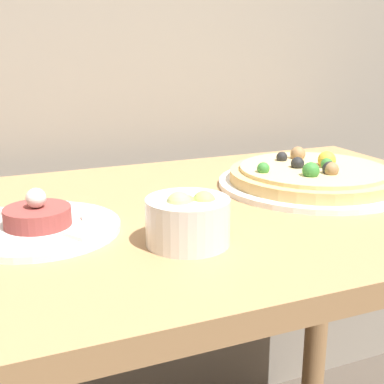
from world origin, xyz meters
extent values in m
cube|color=#AD7F51|center=(0.00, 0.34, 0.74)|extent=(1.14, 0.67, 0.03)
cylinder|color=#AD7F51|center=(0.51, 0.61, 0.36)|extent=(0.06, 0.06, 0.72)
cylinder|color=white|center=(0.29, 0.37, 0.76)|extent=(0.35, 0.35, 0.01)
cylinder|color=#DBB26B|center=(0.29, 0.37, 0.78)|extent=(0.31, 0.31, 0.02)
cylinder|color=#E0C684|center=(0.29, 0.37, 0.79)|extent=(0.27, 0.27, 0.01)
sphere|color=#387F33|center=(0.31, 0.36, 0.80)|extent=(0.02, 0.02, 0.02)
sphere|color=gold|center=(0.32, 0.37, 0.80)|extent=(0.03, 0.03, 0.03)
sphere|color=#997047|center=(0.30, 0.44, 0.80)|extent=(0.03, 0.03, 0.03)
sphere|color=black|center=(0.26, 0.38, 0.80)|extent=(0.02, 0.02, 0.02)
sphere|color=#997047|center=(0.29, 0.32, 0.80)|extent=(0.03, 0.03, 0.03)
sphere|color=#387F33|center=(0.25, 0.32, 0.80)|extent=(0.03, 0.03, 0.03)
sphere|color=black|center=(0.27, 0.44, 0.80)|extent=(0.02, 0.02, 0.02)
sphere|color=#387F33|center=(0.18, 0.37, 0.80)|extent=(0.02, 0.02, 0.02)
sphere|color=black|center=(0.29, 0.32, 0.80)|extent=(0.03, 0.03, 0.03)
cylinder|color=white|center=(-0.21, 0.32, 0.76)|extent=(0.23, 0.23, 0.01)
cylinder|color=#933D38|center=(-0.21, 0.32, 0.78)|extent=(0.09, 0.09, 0.03)
sphere|color=silver|center=(-0.21, 0.32, 0.81)|extent=(0.03, 0.03, 0.03)
cube|color=white|center=(-0.13, 0.32, 0.77)|extent=(0.04, 0.02, 0.01)
cube|color=white|center=(-0.17, 0.39, 0.77)|extent=(0.03, 0.04, 0.01)
cube|color=white|center=(-0.25, 0.39, 0.77)|extent=(0.03, 0.04, 0.01)
cube|color=white|center=(-0.25, 0.25, 0.77)|extent=(0.03, 0.04, 0.01)
cube|color=white|center=(-0.17, 0.25, 0.77)|extent=(0.03, 0.04, 0.01)
cylinder|color=silver|center=(-0.03, 0.20, 0.79)|extent=(0.11, 0.11, 0.06)
sphere|color=#8EA34C|center=(-0.04, 0.19, 0.81)|extent=(0.02, 0.02, 0.02)
sphere|color=#B7BC70|center=(-0.05, 0.19, 0.81)|extent=(0.03, 0.03, 0.03)
sphere|color=#A3B25B|center=(-0.01, 0.19, 0.81)|extent=(0.03, 0.03, 0.03)
camera|label=1|loc=(-0.29, -0.42, 1.02)|focal=50.00mm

